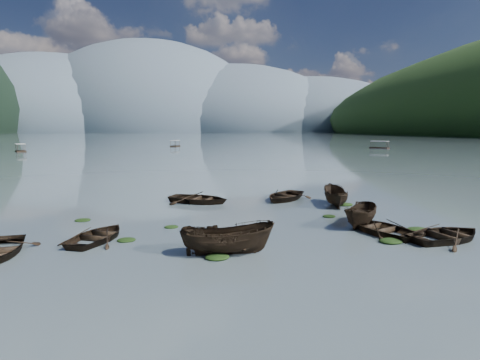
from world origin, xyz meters
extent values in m
plane|color=#505E64|center=(0.00, 0.00, 0.00)|extent=(2400.00, 2400.00, 0.00)
ellipsoid|color=#475666|center=(-260.00, 900.00, 0.00)|extent=(520.00, 520.00, 280.00)
ellipsoid|color=#475666|center=(-60.00, 900.00, 0.00)|extent=(520.00, 520.00, 340.00)
ellipsoid|color=#475666|center=(140.00, 900.00, 0.00)|extent=(520.00, 520.00, 260.00)
ellipsoid|color=#475666|center=(320.00, 900.00, 0.00)|extent=(520.00, 520.00, 220.00)
imported|color=black|center=(-9.22, 3.90, 0.00)|extent=(4.42, 5.07, 0.88)
imported|color=black|center=(-2.58, 0.40, 0.00)|extent=(4.63, 1.91, 1.76)
imported|color=black|center=(6.76, 2.68, 0.00)|extent=(4.50, 5.32, 0.94)
imported|color=black|center=(9.51, 0.68, 0.00)|extent=(5.40, 4.41, 0.98)
imported|color=black|center=(6.36, 4.31, 0.00)|extent=(3.93, 4.11, 1.60)
imported|color=black|center=(-3.21, 13.48, 0.00)|extent=(6.19, 5.66, 1.05)
imported|color=black|center=(4.14, 13.57, 0.00)|extent=(6.08, 6.20, 1.05)
imported|color=black|center=(7.40, 10.61, 0.00)|extent=(2.63, 4.61, 1.68)
ellipsoid|color=black|center=(-3.15, -0.13, 0.00)|extent=(1.16, 0.95, 0.25)
ellipsoid|color=black|center=(-7.69, 3.43, 0.00)|extent=(0.99, 0.79, 0.22)
ellipsoid|color=black|center=(6.25, 0.78, 0.00)|extent=(1.25, 1.00, 0.27)
ellipsoid|color=black|center=(5.35, 6.87, 0.00)|extent=(0.91, 0.77, 0.20)
ellipsoid|color=black|center=(9.11, 2.63, 0.00)|extent=(1.28, 1.01, 0.26)
ellipsoid|color=black|center=(-11.10, 8.54, 0.00)|extent=(1.01, 0.81, 0.21)
ellipsoid|color=black|center=(-5.33, 5.87, 0.00)|extent=(0.87, 0.73, 0.18)
ellipsoid|color=black|center=(8.18, 10.35, 0.00)|extent=(1.22, 0.98, 0.27)
camera|label=1|loc=(-4.93, -16.88, 5.99)|focal=28.00mm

